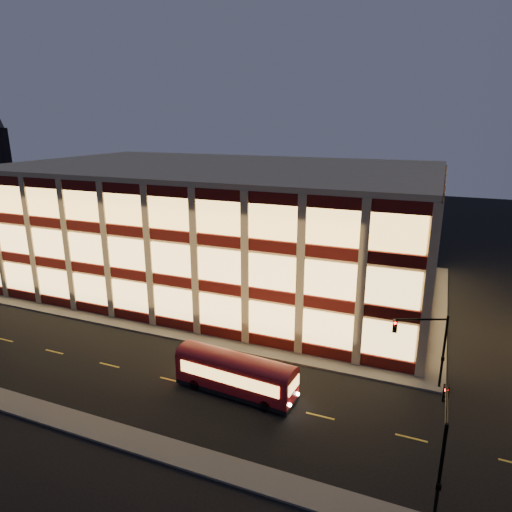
% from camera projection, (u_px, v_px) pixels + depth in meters
% --- Properties ---
extents(ground, '(200.00, 200.00, 0.00)m').
position_uv_depth(ground, '(169.00, 339.00, 42.56)').
color(ground, black).
rests_on(ground, ground).
extents(sidewalk_office_south, '(54.00, 2.00, 0.15)m').
position_uv_depth(sidewalk_office_south, '(149.00, 328.00, 44.51)').
color(sidewalk_office_south, '#514F4C').
rests_on(sidewalk_office_south, ground).
extents(sidewalk_office_east, '(2.00, 30.00, 0.15)m').
position_uv_depth(sidewalk_office_east, '(437.00, 308.00, 49.25)').
color(sidewalk_office_east, '#514F4C').
rests_on(sidewalk_office_east, ground).
extents(sidewalk_near, '(100.00, 2.00, 0.15)m').
position_uv_depth(sidewalk_near, '(65.00, 419.00, 31.01)').
color(sidewalk_near, '#514F4C').
rests_on(sidewalk_near, ground).
extents(office_building, '(50.45, 30.45, 14.50)m').
position_uv_depth(office_building, '(221.00, 224.00, 56.54)').
color(office_building, tan).
rests_on(office_building, ground).
extents(traffic_signal_far, '(3.79, 1.87, 6.00)m').
position_uv_depth(traffic_signal_far, '(426.00, 339.00, 33.52)').
color(traffic_signal_far, black).
rests_on(traffic_signal_far, ground).
extents(traffic_signal_near, '(0.32, 4.45, 6.00)m').
position_uv_depth(traffic_signal_near, '(443.00, 438.00, 23.06)').
color(traffic_signal_near, black).
rests_on(traffic_signal_near, ground).
extents(trolley_bus, '(9.38, 3.07, 3.13)m').
position_uv_depth(trolley_bus, '(236.00, 372.00, 33.66)').
color(trolley_bus, maroon).
rests_on(trolley_bus, ground).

